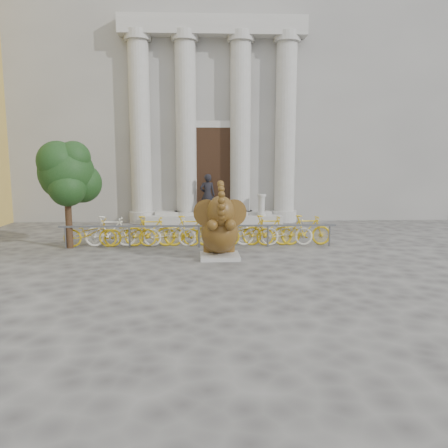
{
  "coord_description": "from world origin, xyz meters",
  "views": [
    {
      "loc": [
        -0.35,
        -9.81,
        2.82
      ],
      "look_at": [
        0.13,
        1.72,
        1.1
      ],
      "focal_mm": 35.0,
      "sensor_mm": 36.0,
      "label": 1
    }
  ],
  "objects_px": {
    "bike_rack": "(199,231)",
    "pedestrian": "(207,195)",
    "tree": "(67,174)",
    "elephant_statue": "(220,230)"
  },
  "relations": [
    {
      "from": "elephant_statue",
      "to": "bike_rack",
      "type": "relative_size",
      "value": 0.25
    },
    {
      "from": "elephant_statue",
      "to": "bike_rack",
      "type": "height_order",
      "value": "elephant_statue"
    },
    {
      "from": "bike_rack",
      "to": "pedestrian",
      "type": "distance_m",
      "value": 5.03
    },
    {
      "from": "bike_rack",
      "to": "tree",
      "type": "bearing_deg",
      "value": -177.46
    },
    {
      "from": "bike_rack",
      "to": "elephant_statue",
      "type": "bearing_deg",
      "value": -71.27
    },
    {
      "from": "tree",
      "to": "elephant_statue",
      "type": "bearing_deg",
      "value": -19.54
    },
    {
      "from": "tree",
      "to": "pedestrian",
      "type": "distance_m",
      "value": 6.85
    },
    {
      "from": "elephant_statue",
      "to": "pedestrian",
      "type": "bearing_deg",
      "value": 91.24
    },
    {
      "from": "elephant_statue",
      "to": "tree",
      "type": "bearing_deg",
      "value": 159.02
    },
    {
      "from": "tree",
      "to": "pedestrian",
      "type": "height_order",
      "value": "tree"
    }
  ]
}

